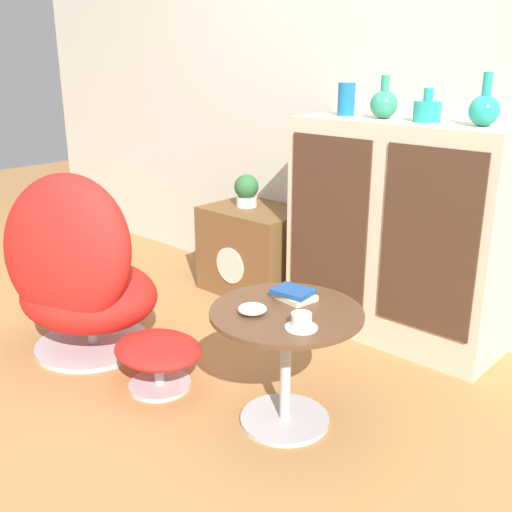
# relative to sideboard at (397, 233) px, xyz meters

# --- Properties ---
(ground_plane) EXTENTS (12.00, 12.00, 0.00)m
(ground_plane) POSITION_rel_sideboard_xyz_m (-0.32, -1.28, -0.57)
(ground_plane) COLOR #A87542
(wall_back) EXTENTS (6.40, 0.06, 2.60)m
(wall_back) POSITION_rel_sideboard_xyz_m (-0.32, 0.24, 0.73)
(wall_back) COLOR beige
(wall_back) RESTS_ON ground_plane
(sideboard) EXTENTS (1.12, 0.43, 1.13)m
(sideboard) POSITION_rel_sideboard_xyz_m (0.00, 0.00, 0.00)
(sideboard) COLOR beige
(sideboard) RESTS_ON ground_plane
(tv_console) EXTENTS (0.63, 0.48, 0.54)m
(tv_console) POSITION_rel_sideboard_xyz_m (-0.96, -0.02, -0.30)
(tv_console) COLOR brown
(tv_console) RESTS_ON ground_plane
(egg_chair) EXTENTS (0.89, 0.85, 0.95)m
(egg_chair) POSITION_rel_sideboard_xyz_m (-1.03, -1.23, -0.15)
(egg_chair) COLOR #B7B7BC
(egg_chair) RESTS_ON ground_plane
(ottoman) EXTENTS (0.43, 0.36, 0.23)m
(ottoman) POSITION_rel_sideboard_xyz_m (-0.48, -1.19, -0.40)
(ottoman) COLOR #B7B7BC
(ottoman) RESTS_ON ground_plane
(coffee_table) EXTENTS (0.60, 0.60, 0.50)m
(coffee_table) POSITION_rel_sideboard_xyz_m (0.11, -1.02, -0.23)
(coffee_table) COLOR #B7B7BC
(coffee_table) RESTS_ON ground_plane
(vase_leftmost) EXTENTS (0.09, 0.09, 0.17)m
(vase_leftmost) POSITION_rel_sideboard_xyz_m (-0.35, 0.00, 0.65)
(vase_leftmost) COLOR #196699
(vase_leftmost) RESTS_ON sideboard
(vase_inner_left) EXTENTS (0.14, 0.14, 0.21)m
(vase_inner_left) POSITION_rel_sideboard_xyz_m (-0.13, 0.00, 0.64)
(vase_inner_left) COLOR #2D8E6B
(vase_inner_left) RESTS_ON sideboard
(vase_inner_right) EXTENTS (0.13, 0.13, 0.16)m
(vase_inner_right) POSITION_rel_sideboard_xyz_m (0.11, 0.00, 0.62)
(vase_inner_right) COLOR teal
(vase_inner_right) RESTS_ON sideboard
(vase_rightmost) EXTENTS (0.13, 0.13, 0.23)m
(vase_rightmost) POSITION_rel_sideboard_xyz_m (0.38, 0.00, 0.64)
(vase_rightmost) COLOR teal
(vase_rightmost) RESTS_ON sideboard
(potted_plant) EXTENTS (0.15, 0.15, 0.20)m
(potted_plant) POSITION_rel_sideboard_xyz_m (-1.04, -0.02, 0.07)
(potted_plant) COLOR silver
(potted_plant) RESTS_ON tv_console
(teacup) EXTENTS (0.12, 0.12, 0.06)m
(teacup) POSITION_rel_sideboard_xyz_m (0.26, -1.10, -0.05)
(teacup) COLOR white
(teacup) RESTS_ON coffee_table
(book_stack) EXTENTS (0.17, 0.14, 0.04)m
(book_stack) POSITION_rel_sideboard_xyz_m (0.06, -0.91, -0.05)
(book_stack) COLOR beige
(book_stack) RESTS_ON coffee_table
(bowl) EXTENTS (0.11, 0.11, 0.04)m
(bowl) POSITION_rel_sideboard_xyz_m (0.04, -1.13, -0.05)
(bowl) COLOR beige
(bowl) RESTS_ON coffee_table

